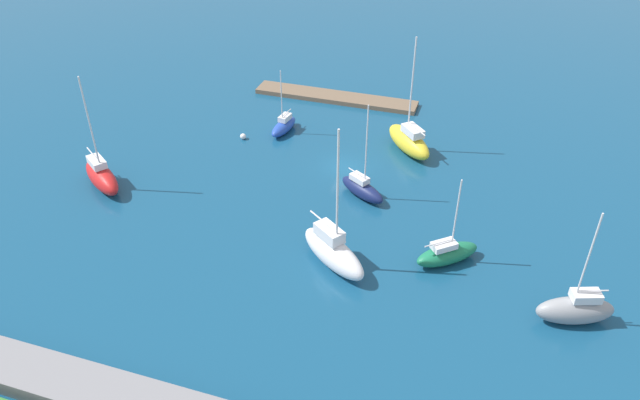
{
  "coord_description": "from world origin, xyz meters",
  "views": [
    {
      "loc": [
        -14.05,
        52.18,
        33.3
      ],
      "look_at": [
        0.0,
        8.63,
        1.5
      ],
      "focal_mm": 34.0,
      "sensor_mm": 36.0,
      "label": 1
    }
  ],
  "objects_px": {
    "sailboat_gray_by_breakwater": "(576,309)",
    "sailboat_green_west_end": "(447,253)",
    "pier_dock": "(336,97)",
    "sailboat_yellow_inner_mooring": "(409,141)",
    "sailboat_navy_near_pier": "(362,188)",
    "sailboat_white_lone_north": "(333,251)",
    "sailboat_blue_east_end": "(284,126)",
    "sailboat_red_lone_south": "(101,176)",
    "mooring_buoy_white": "(243,136)"
  },
  "relations": [
    {
      "from": "pier_dock",
      "to": "sailboat_gray_by_breakwater",
      "type": "height_order",
      "value": "sailboat_gray_by_breakwater"
    },
    {
      "from": "sailboat_navy_near_pier",
      "to": "sailboat_green_west_end",
      "type": "height_order",
      "value": "sailboat_navy_near_pier"
    },
    {
      "from": "pier_dock",
      "to": "sailboat_navy_near_pier",
      "type": "xyz_separation_m",
      "value": [
        -8.68,
        20.09,
        0.63
      ]
    },
    {
      "from": "sailboat_blue_east_end",
      "to": "mooring_buoy_white",
      "type": "height_order",
      "value": "sailboat_blue_east_end"
    },
    {
      "from": "sailboat_navy_near_pier",
      "to": "sailboat_red_lone_south",
      "type": "xyz_separation_m",
      "value": [
        24.88,
        6.25,
        0.36
      ]
    },
    {
      "from": "sailboat_gray_by_breakwater",
      "to": "sailboat_yellow_inner_mooring",
      "type": "height_order",
      "value": "sailboat_yellow_inner_mooring"
    },
    {
      "from": "mooring_buoy_white",
      "to": "sailboat_white_lone_north",
      "type": "bearing_deg",
      "value": 132.25
    },
    {
      "from": "sailboat_blue_east_end",
      "to": "sailboat_green_west_end",
      "type": "relative_size",
      "value": 0.93
    },
    {
      "from": "mooring_buoy_white",
      "to": "pier_dock",
      "type": "bearing_deg",
      "value": -117.9
    },
    {
      "from": "sailboat_yellow_inner_mooring",
      "to": "sailboat_navy_near_pier",
      "type": "xyz_separation_m",
      "value": [
        2.61,
        9.96,
        -0.43
      ]
    },
    {
      "from": "sailboat_red_lone_south",
      "to": "sailboat_white_lone_north",
      "type": "bearing_deg",
      "value": 25.86
    },
    {
      "from": "pier_dock",
      "to": "sailboat_red_lone_south",
      "type": "height_order",
      "value": "sailboat_red_lone_south"
    },
    {
      "from": "sailboat_gray_by_breakwater",
      "to": "sailboat_blue_east_end",
      "type": "distance_m",
      "value": 37.53
    },
    {
      "from": "mooring_buoy_white",
      "to": "sailboat_green_west_end",
      "type": "bearing_deg",
      "value": 150.15
    },
    {
      "from": "sailboat_white_lone_north",
      "to": "sailboat_red_lone_south",
      "type": "bearing_deg",
      "value": -153.66
    },
    {
      "from": "sailboat_green_west_end",
      "to": "sailboat_white_lone_north",
      "type": "bearing_deg",
      "value": 159.89
    },
    {
      "from": "sailboat_gray_by_breakwater",
      "to": "sailboat_green_west_end",
      "type": "height_order",
      "value": "sailboat_gray_by_breakwater"
    },
    {
      "from": "sailboat_white_lone_north",
      "to": "sailboat_yellow_inner_mooring",
      "type": "bearing_deg",
      "value": 119.41
    },
    {
      "from": "pier_dock",
      "to": "sailboat_navy_near_pier",
      "type": "bearing_deg",
      "value": 113.37
    },
    {
      "from": "sailboat_white_lone_north",
      "to": "sailboat_red_lone_south",
      "type": "xyz_separation_m",
      "value": [
        25.14,
        -4.26,
        -0.17
      ]
    },
    {
      "from": "sailboat_white_lone_north",
      "to": "sailboat_blue_east_end",
      "type": "height_order",
      "value": "sailboat_white_lone_north"
    },
    {
      "from": "pier_dock",
      "to": "sailboat_yellow_inner_mooring",
      "type": "bearing_deg",
      "value": 138.11
    },
    {
      "from": "sailboat_yellow_inner_mooring",
      "to": "sailboat_blue_east_end",
      "type": "bearing_deg",
      "value": 47.71
    },
    {
      "from": "mooring_buoy_white",
      "to": "sailboat_blue_east_end",
      "type": "bearing_deg",
      "value": -141.72
    },
    {
      "from": "sailboat_white_lone_north",
      "to": "sailboat_gray_by_breakwater",
      "type": "height_order",
      "value": "sailboat_white_lone_north"
    },
    {
      "from": "sailboat_gray_by_breakwater",
      "to": "sailboat_red_lone_south",
      "type": "height_order",
      "value": "sailboat_red_lone_south"
    },
    {
      "from": "pier_dock",
      "to": "mooring_buoy_white",
      "type": "relative_size",
      "value": 30.93
    },
    {
      "from": "sailboat_yellow_inner_mooring",
      "to": "mooring_buoy_white",
      "type": "distance_m",
      "value": 18.51
    },
    {
      "from": "sailboat_yellow_inner_mooring",
      "to": "sailboat_navy_near_pier",
      "type": "bearing_deg",
      "value": 123.03
    },
    {
      "from": "sailboat_white_lone_north",
      "to": "sailboat_yellow_inner_mooring",
      "type": "height_order",
      "value": "sailboat_white_lone_north"
    },
    {
      "from": "mooring_buoy_white",
      "to": "sailboat_navy_near_pier",
      "type": "bearing_deg",
      "value": 155.94
    },
    {
      "from": "pier_dock",
      "to": "sailboat_gray_by_breakwater",
      "type": "xyz_separation_m",
      "value": [
        -27.84,
        31.27,
        0.94
      ]
    },
    {
      "from": "sailboat_white_lone_north",
      "to": "sailboat_green_west_end",
      "type": "distance_m",
      "value": 9.52
    },
    {
      "from": "pier_dock",
      "to": "mooring_buoy_white",
      "type": "bearing_deg",
      "value": 62.1
    },
    {
      "from": "sailboat_yellow_inner_mooring",
      "to": "sailboat_navy_near_pier",
      "type": "distance_m",
      "value": 10.3
    },
    {
      "from": "sailboat_white_lone_north",
      "to": "sailboat_yellow_inner_mooring",
      "type": "distance_m",
      "value": 20.6
    },
    {
      "from": "sailboat_blue_east_end",
      "to": "sailboat_green_west_end",
      "type": "xyz_separation_m",
      "value": [
        -21.04,
        17.23,
        0.11
      ]
    },
    {
      "from": "pier_dock",
      "to": "sailboat_red_lone_south",
      "type": "distance_m",
      "value": 30.93
    },
    {
      "from": "sailboat_blue_east_end",
      "to": "sailboat_green_west_end",
      "type": "distance_m",
      "value": 27.19
    },
    {
      "from": "sailboat_green_west_end",
      "to": "sailboat_red_lone_south",
      "type": "distance_m",
      "value": 34.09
    },
    {
      "from": "pier_dock",
      "to": "sailboat_yellow_inner_mooring",
      "type": "relative_size",
      "value": 1.63
    },
    {
      "from": "sailboat_yellow_inner_mooring",
      "to": "sailboat_green_west_end",
      "type": "height_order",
      "value": "sailboat_yellow_inner_mooring"
    },
    {
      "from": "sailboat_gray_by_breakwater",
      "to": "sailboat_green_west_end",
      "type": "distance_m",
      "value": 10.71
    },
    {
      "from": "sailboat_blue_east_end",
      "to": "mooring_buoy_white",
      "type": "distance_m",
      "value": 4.84
    },
    {
      "from": "sailboat_gray_by_breakwater",
      "to": "sailboat_green_west_end",
      "type": "bearing_deg",
      "value": -40.69
    },
    {
      "from": "pier_dock",
      "to": "mooring_buoy_white",
      "type": "distance_m",
      "value": 14.84
    },
    {
      "from": "sailboat_gray_by_breakwater",
      "to": "sailboat_blue_east_end",
      "type": "relative_size",
      "value": 1.32
    },
    {
      "from": "sailboat_red_lone_south",
      "to": "mooring_buoy_white",
      "type": "height_order",
      "value": "sailboat_red_lone_south"
    },
    {
      "from": "sailboat_navy_near_pier",
      "to": "mooring_buoy_white",
      "type": "relative_size",
      "value": 14.77
    },
    {
      "from": "sailboat_gray_by_breakwater",
      "to": "sailboat_blue_east_end",
      "type": "xyz_separation_m",
      "value": [
        31.01,
        -21.14,
        -0.43
      ]
    }
  ]
}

